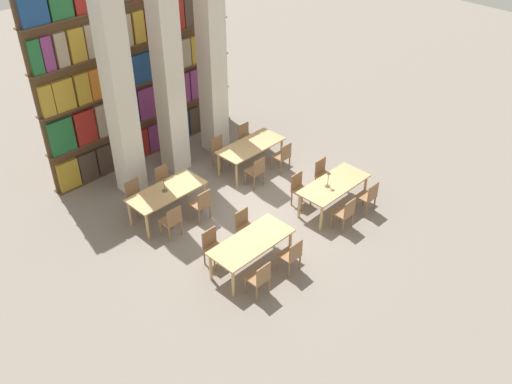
{
  "coord_description": "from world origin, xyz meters",
  "views": [
    {
      "loc": [
        -8.12,
        -8.15,
        8.76
      ],
      "look_at": [
        0.0,
        -0.14,
        0.68
      ],
      "focal_mm": 40.0,
      "sensor_mm": 36.0,
      "label": 1
    }
  ],
  "objects_px": {
    "reading_table_1": "(334,186)",
    "chair_6": "(368,196)",
    "chair_10": "(201,204)",
    "desk_lamp_0": "(328,176)",
    "reading_table_2": "(167,194)",
    "chair_15": "(246,138)",
    "pillar_left": "(118,85)",
    "reading_table_3": "(251,148)",
    "pillar_right": "(211,51)",
    "chair_3": "(245,226)",
    "chair_9": "(136,195)",
    "chair_4": "(345,213)",
    "chair_0": "(259,278)",
    "chair_12": "(256,171)",
    "chair_13": "(220,151)",
    "chair_2": "(291,255)",
    "chair_11": "(165,181)",
    "chair_5": "(300,189)",
    "desk_lamp_1": "(164,182)",
    "reading_table_0": "(251,244)",
    "chair_8": "(172,220)",
    "chair_14": "(283,156)",
    "pillar_center": "(167,67)",
    "chair_7": "(323,174)",
    "chair_1": "(213,246)"
  },
  "relations": [
    {
      "from": "chair_1",
      "to": "chair_4",
      "type": "bearing_deg",
      "value": 156.3
    },
    {
      "from": "chair_4",
      "to": "chair_9",
      "type": "xyz_separation_m",
      "value": [
        -3.1,
        4.15,
        0.0
      ]
    },
    {
      "from": "pillar_left",
      "to": "reading_table_3",
      "type": "bearing_deg",
      "value": -28.09
    },
    {
      "from": "chair_10",
      "to": "desk_lamp_0",
      "type": "bearing_deg",
      "value": -39.2
    },
    {
      "from": "chair_2",
      "to": "reading_table_1",
      "type": "distance_m",
      "value": 2.63
    },
    {
      "from": "pillar_right",
      "to": "chair_5",
      "type": "relative_size",
      "value": 6.82
    },
    {
      "from": "pillar_left",
      "to": "chair_14",
      "type": "height_order",
      "value": "pillar_left"
    },
    {
      "from": "chair_12",
      "to": "chair_10",
      "type": "bearing_deg",
      "value": -177.56
    },
    {
      "from": "desk_lamp_1",
      "to": "chair_2",
      "type": "bearing_deg",
      "value": -79.43
    },
    {
      "from": "chair_4",
      "to": "desk_lamp_0",
      "type": "relative_size",
      "value": 1.98
    },
    {
      "from": "chair_4",
      "to": "chair_6",
      "type": "distance_m",
      "value": 0.95
    },
    {
      "from": "pillar_right",
      "to": "chair_4",
      "type": "relative_size",
      "value": 6.82
    },
    {
      "from": "pillar_left",
      "to": "chair_4",
      "type": "distance_m",
      "value": 6.23
    },
    {
      "from": "desk_lamp_0",
      "to": "chair_11",
      "type": "bearing_deg",
      "value": 125.38
    },
    {
      "from": "chair_10",
      "to": "chair_15",
      "type": "relative_size",
      "value": 1.0
    },
    {
      "from": "chair_12",
      "to": "chair_14",
      "type": "height_order",
      "value": "same"
    },
    {
      "from": "chair_4",
      "to": "chair_15",
      "type": "xyz_separation_m",
      "value": [
        0.86,
        4.24,
        0.0
      ]
    },
    {
      "from": "chair_3",
      "to": "chair_8",
      "type": "height_order",
      "value": "same"
    },
    {
      "from": "pillar_right",
      "to": "chair_0",
      "type": "relative_size",
      "value": 6.82
    },
    {
      "from": "reading_table_2",
      "to": "chair_15",
      "type": "bearing_deg",
      "value": 12.8
    },
    {
      "from": "chair_3",
      "to": "reading_table_2",
      "type": "height_order",
      "value": "chair_3"
    },
    {
      "from": "chair_4",
      "to": "chair_10",
      "type": "height_order",
      "value": "same"
    },
    {
      "from": "chair_4",
      "to": "chair_14",
      "type": "relative_size",
      "value": 1.0
    },
    {
      "from": "chair_2",
      "to": "chair_15",
      "type": "bearing_deg",
      "value": 56.21
    },
    {
      "from": "chair_2",
      "to": "chair_15",
      "type": "distance_m",
      "value": 5.21
    },
    {
      "from": "reading_table_2",
      "to": "chair_9",
      "type": "relative_size",
      "value": 2.21
    },
    {
      "from": "pillar_left",
      "to": "pillar_right",
      "type": "relative_size",
      "value": 1.0
    },
    {
      "from": "pillar_left",
      "to": "chair_1",
      "type": "bearing_deg",
      "value": -96.86
    },
    {
      "from": "chair_11",
      "to": "desk_lamp_0",
      "type": "bearing_deg",
      "value": 125.38
    },
    {
      "from": "pillar_right",
      "to": "chair_0",
      "type": "height_order",
      "value": "pillar_right"
    },
    {
      "from": "pillar_center",
      "to": "chair_9",
      "type": "distance_m",
      "value": 3.35
    },
    {
      "from": "reading_table_0",
      "to": "chair_6",
      "type": "bearing_deg",
      "value": -10.03
    },
    {
      "from": "chair_8",
      "to": "chair_9",
      "type": "relative_size",
      "value": 1.0
    },
    {
      "from": "pillar_right",
      "to": "chair_7",
      "type": "distance_m",
      "value": 4.47
    },
    {
      "from": "reading_table_1",
      "to": "chair_6",
      "type": "xyz_separation_m",
      "value": [
        0.49,
        -0.72,
        -0.19
      ]
    },
    {
      "from": "pillar_right",
      "to": "chair_13",
      "type": "xyz_separation_m",
      "value": [
        -0.59,
        -0.84,
        -2.52
      ]
    },
    {
      "from": "chair_0",
      "to": "chair_3",
      "type": "xyz_separation_m",
      "value": [
        1.0,
        1.43,
        0.0
      ]
    },
    {
      "from": "desk_lamp_1",
      "to": "reading_table_3",
      "type": "height_order",
      "value": "desk_lamp_1"
    },
    {
      "from": "pillar_left",
      "to": "chair_15",
      "type": "height_order",
      "value": "pillar_left"
    },
    {
      "from": "chair_15",
      "to": "pillar_right",
      "type": "bearing_deg",
      "value": -61.45
    },
    {
      "from": "chair_8",
      "to": "chair_12",
      "type": "bearing_deg",
      "value": 1.67
    },
    {
      "from": "pillar_center",
      "to": "chair_10",
      "type": "bearing_deg",
      "value": -114.75
    },
    {
      "from": "reading_table_1",
      "to": "chair_6",
      "type": "distance_m",
      "value": 0.89
    },
    {
      "from": "chair_0",
      "to": "chair_9",
      "type": "height_order",
      "value": "same"
    },
    {
      "from": "chair_4",
      "to": "desk_lamp_0",
      "type": "bearing_deg",
      "value": 72.61
    },
    {
      "from": "pillar_right",
      "to": "reading_table_0",
      "type": "bearing_deg",
      "value": -123.53
    },
    {
      "from": "chair_12",
      "to": "chair_13",
      "type": "distance_m",
      "value": 1.43
    },
    {
      "from": "chair_6",
      "to": "chair_12",
      "type": "distance_m",
      "value": 3.02
    },
    {
      "from": "chair_5",
      "to": "chair_15",
      "type": "xyz_separation_m",
      "value": [
        0.86,
        2.81,
        0.0
      ]
    },
    {
      "from": "chair_3",
      "to": "chair_9",
      "type": "relative_size",
      "value": 1.0
    }
  ]
}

